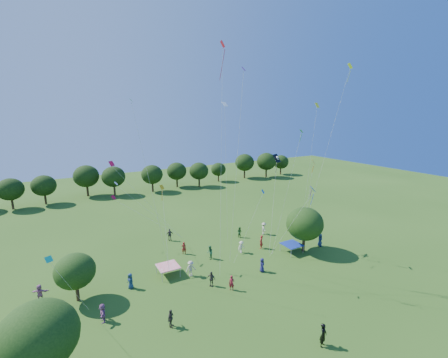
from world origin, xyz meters
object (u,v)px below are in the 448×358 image
near_tree_north (75,271)px  near_tree_east (305,224)px  man_in_black (323,335)px  tent_blue (292,244)px  tent_red_stripe (168,266)px  near_tree_west (39,336)px  pirate_kite (277,160)px  red_high_kite (222,90)px

near_tree_north → near_tree_east: 26.01m
man_in_black → tent_blue: bearing=29.9°
tent_blue → tent_red_stripe: bearing=171.2°
near_tree_west → pirate_kite: size_ratio=0.57×
tent_red_stripe → man_in_black: 16.92m
tent_blue → man_in_black: man_in_black is taller
pirate_kite → tent_blue: bearing=-74.2°
near_tree_west → pirate_kite: pirate_kite is taller
tent_red_stripe → near_tree_east: bearing=-9.7°
near_tree_north → near_tree_east: bearing=-6.0°
tent_red_stripe → tent_blue: bearing=-8.8°
tent_red_stripe → near_tree_west: bearing=-139.4°
man_in_black → pirate_kite: pirate_kite is taller
red_high_kite → near_tree_east: bearing=-6.2°
red_high_kite → man_in_black: bearing=-86.0°
tent_red_stripe → man_in_black: (6.76, -15.51, -0.10)m
near_tree_east → red_high_kite: red_high_kite is taller
near_tree_east → pirate_kite: 8.75m
pirate_kite → tent_red_stripe: bearing=-179.1°
tent_blue → man_in_black: size_ratio=1.17×
near_tree_west → near_tree_north: near_tree_west is taller
tent_blue → near_tree_west: bearing=-164.7°
near_tree_east → tent_red_stripe: 17.42m
man_in_black → pirate_kite: (7.96, 15.75, 10.60)m
near_tree_north → pirate_kite: pirate_kite is taller
near_tree_north → near_tree_east: near_tree_east is taller
near_tree_north → tent_red_stripe: size_ratio=2.12×
red_high_kite → tent_red_stripe: bearing=163.6°
near_tree_north → tent_red_stripe: 9.10m
near_tree_north → red_high_kite: 22.10m
near_tree_north → red_high_kite: size_ratio=0.20×
tent_red_stripe → red_high_kite: bearing=-16.4°
near_tree_west → man_in_black: size_ratio=3.31×
tent_red_stripe → tent_blue: (15.47, -2.40, 0.00)m
tent_blue → pirate_kite: (-0.75, 2.64, 10.50)m
near_tree_west → tent_red_stripe: 15.25m
near_tree_east → tent_blue: (-1.51, 0.51, -2.65)m
near_tree_north → tent_red_stripe: near_tree_north is taller
tent_red_stripe → tent_blue: same height
pirate_kite → near_tree_east: bearing=-54.4°
near_tree_north → near_tree_west: bearing=-104.4°
near_tree_north → man_in_black: (15.64, -15.34, -2.09)m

